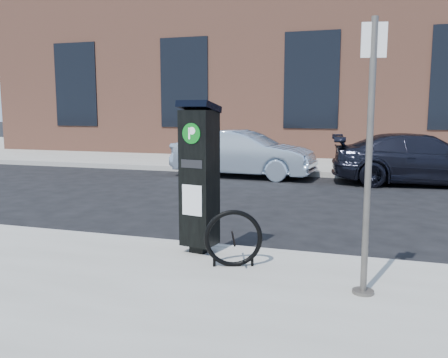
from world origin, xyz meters
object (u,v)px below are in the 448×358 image
at_px(bike_rack, 233,239).
at_px(car_silver, 243,154).
at_px(sign_pole, 369,161).
at_px(car_dark, 422,159).
at_px(parking_kiosk, 199,176).

relative_size(bike_rack, car_silver, 0.16).
bearing_deg(car_silver, sign_pole, -153.80).
distance_m(bike_rack, car_dark, 8.59).
xyz_separation_m(sign_pole, bike_rack, (-1.43, 0.39, -0.97)).
bearing_deg(car_dark, sign_pole, 165.35).
bearing_deg(bike_rack, car_silver, 85.07).
relative_size(car_silver, car_dark, 0.90).
height_order(bike_rack, car_silver, car_silver).
bearing_deg(car_dark, parking_kiosk, 150.96).
relative_size(parking_kiosk, bike_rack, 2.84).
xyz_separation_m(sign_pole, car_dark, (1.24, 8.56, -0.78)).
distance_m(bike_rack, car_silver, 8.44).
xyz_separation_m(parking_kiosk, sign_pole, (1.99, -0.81, 0.32)).
height_order(sign_pole, car_dark, sign_pole).
relative_size(sign_pole, car_silver, 0.64).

